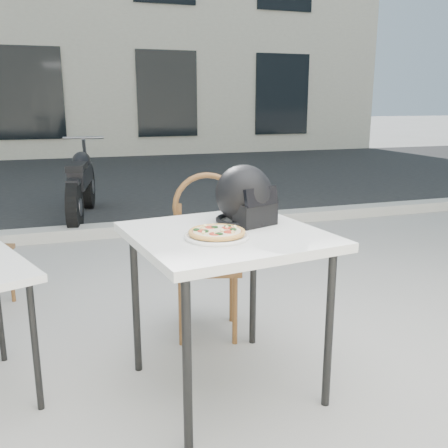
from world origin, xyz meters
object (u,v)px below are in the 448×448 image
object	(u,v)px
cafe_chair_main	(207,248)
motorcycle	(82,185)
helmet	(245,197)
cafe_table_main	(226,247)
pizza	(217,232)
plate	(217,236)

from	to	relation	value
cafe_chair_main	motorcycle	bearing A→B (deg)	-65.20
helmet	motorcycle	distance (m)	4.01
cafe_table_main	cafe_chair_main	world-z (taller)	cafe_chair_main
pizza	helmet	world-z (taller)	helmet
cafe_table_main	cafe_chair_main	xyz separation A→B (m)	(0.06, 0.54, -0.17)
cafe_table_main	helmet	bearing A→B (deg)	44.65
motorcycle	cafe_chair_main	bearing A→B (deg)	-71.58
pizza	plate	bearing A→B (deg)	-92.37
cafe_table_main	pizza	bearing A→B (deg)	-129.35
helmet	motorcycle	bearing A→B (deg)	78.92
plate	helmet	size ratio (longest dim) A/B	0.93
pizza	motorcycle	distance (m)	4.20
plate	pizza	distance (m)	0.02
cafe_table_main	pizza	world-z (taller)	pizza
motorcycle	plate	bearing A→B (deg)	-74.86
cafe_table_main	motorcycle	size ratio (longest dim) A/B	0.50
pizza	cafe_chair_main	distance (m)	0.71
plate	cafe_chair_main	world-z (taller)	cafe_chair_main
pizza	cafe_chair_main	world-z (taller)	cafe_chair_main
plate	motorcycle	world-z (taller)	motorcycle
pizza	motorcycle	bearing A→B (deg)	95.80
helmet	plate	bearing A→B (deg)	-153.52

